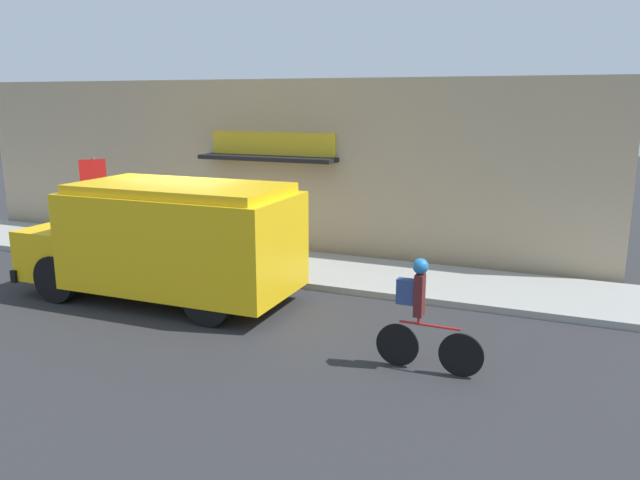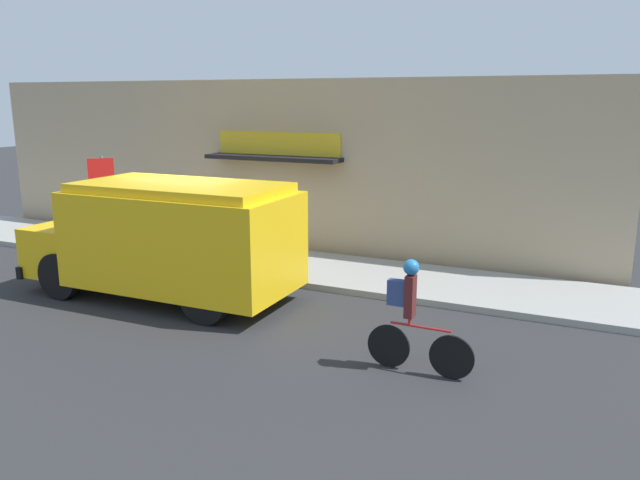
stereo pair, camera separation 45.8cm
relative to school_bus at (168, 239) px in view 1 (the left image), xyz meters
name	(u,v)px [view 1 (the left image)]	position (x,y,z in m)	size (l,w,h in m)	color
ground_plane	(194,275)	(-0.55, 1.59, -1.18)	(70.00, 70.00, 0.00)	#2B2B2D
sidewalk	(224,259)	(-0.55, 2.82, -1.11)	(28.00, 2.47, 0.13)	#999993
storefront	(254,166)	(-0.54, 4.34, 0.93)	(17.13, 0.81, 4.20)	tan
school_bus	(168,239)	(0.00, 0.00, 0.00)	(5.37, 2.59, 2.24)	yellow
cyclist	(421,315)	(5.14, -1.22, -0.37)	(1.54, 0.22, 1.62)	black
stop_sign_post	(95,189)	(-3.56, 2.06, 0.48)	(0.45, 0.45, 2.28)	slate
trash_bin	(203,227)	(-1.61, 3.58, -0.58)	(0.52, 0.52, 0.93)	slate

